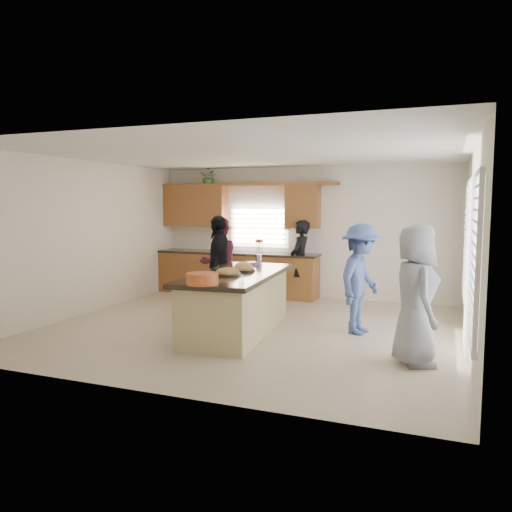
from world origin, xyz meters
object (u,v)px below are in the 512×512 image
at_px(woman_left_back, 300,260).
at_px(woman_left_mid, 219,263).
at_px(woman_right_back, 361,279).
at_px(island, 237,304).
at_px(salad_bowl, 202,278).
at_px(woman_left_front, 219,263).
at_px(woman_right_front, 416,295).

relative_size(woman_left_back, woman_left_mid, 0.96).
bearing_deg(woman_left_back, woman_left_mid, -41.94).
bearing_deg(woman_left_mid, woman_right_back, 98.91).
height_order(island, salad_bowl, salad_bowl).
xyz_separation_m(salad_bowl, woman_left_back, (0.14, 4.18, -0.20)).
relative_size(island, woman_left_front, 1.55).
bearing_deg(woman_left_front, woman_right_back, 57.54).
height_order(island, woman_right_front, woman_right_front).
bearing_deg(woman_right_back, island, 122.75).
relative_size(salad_bowl, woman_right_back, 0.25).
bearing_deg(woman_right_back, salad_bowl, 149.44).
bearing_deg(woman_right_front, woman_left_front, 41.37).
relative_size(island, salad_bowl, 6.60).
xyz_separation_m(woman_left_back, woman_right_front, (2.52, -3.58, 0.05)).
xyz_separation_m(woman_left_front, woman_right_back, (2.75, -0.69, -0.04)).
relative_size(salad_bowl, woman_left_front, 0.23).
bearing_deg(woman_left_mid, island, 61.86).
relative_size(woman_left_mid, woman_right_back, 1.01).
bearing_deg(woman_right_front, island, 56.80).
relative_size(woman_left_front, woman_right_back, 1.05).
relative_size(woman_left_back, woman_right_front, 0.95).
relative_size(salad_bowl, woman_left_mid, 0.24).
distance_m(island, salad_bowl, 1.35).
distance_m(salad_bowl, woman_left_front, 2.75).
bearing_deg(woman_right_front, woman_right_back, 14.52).
relative_size(salad_bowl, woman_right_front, 0.24).
height_order(woman_left_back, woman_left_mid, woman_left_mid).
bearing_deg(woman_left_mid, salad_bowl, 50.11).
bearing_deg(woman_right_front, salad_bowl, 82.51).
distance_m(woman_left_front, woman_right_back, 2.83).
relative_size(island, woman_left_mid, 1.60).
bearing_deg(woman_right_back, woman_left_front, 88.70).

